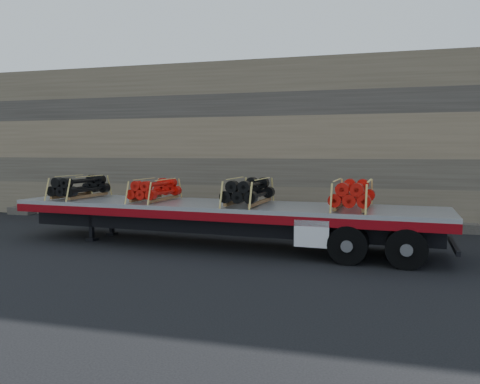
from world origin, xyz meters
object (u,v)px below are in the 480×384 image
object	(u,v)px
bundle_front	(80,187)
bundle_rear	(353,195)
bundle_midfront	(155,190)
bundle_midrear	(249,192)
trailer	(220,225)

from	to	relation	value
bundle_front	bundle_rear	distance (m)	9.72
bundle_midfront	bundle_midrear	bearing A→B (deg)	-0.00
bundle_midfront	bundle_rear	xyz separation A→B (m)	(6.62, -0.43, 0.05)
bundle_midrear	bundle_rear	world-z (taller)	bundle_rear
bundle_front	bundle_rear	xyz separation A→B (m)	(9.70, -0.63, 0.02)
bundle_front	bundle_midrear	distance (m)	6.47
trailer	bundle_rear	world-z (taller)	bundle_rear
bundle_midfront	bundle_rear	distance (m)	6.63
bundle_midfront	bundle_rear	bearing A→B (deg)	-0.00
trailer	bundle_rear	bearing A→B (deg)	-0.00
bundle_rear	bundle_midrear	bearing A→B (deg)	180.00
bundle_front	bundle_rear	bearing A→B (deg)	0.00
trailer	bundle_midfront	world-z (taller)	bundle_midfront
bundle_rear	bundle_midfront	bearing A→B (deg)	180.00
bundle_midrear	bundle_rear	xyz separation A→B (m)	(3.25, -0.21, 0.00)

